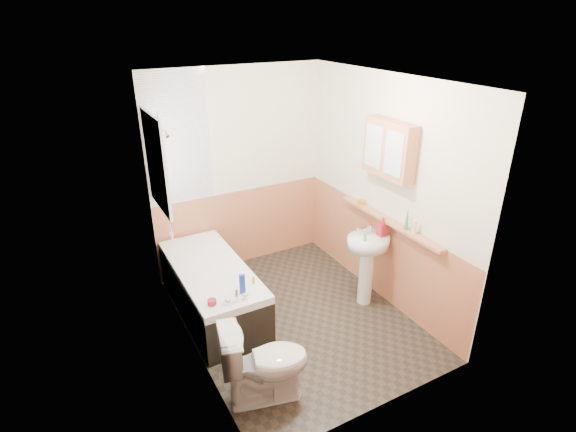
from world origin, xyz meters
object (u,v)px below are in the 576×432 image
(sink, at_px, (367,256))
(medicine_cabinet, at_px, (389,149))
(toilet, at_px, (265,363))
(bathtub, at_px, (212,288))
(pine_shelf, at_px, (389,221))

(sink, xyz_separation_m, medicine_cabinet, (0.17, 0.01, 1.18))
(toilet, distance_m, medicine_cabinet, 2.38)
(medicine_cabinet, bearing_deg, bathtub, 159.47)
(toilet, xyz_separation_m, medicine_cabinet, (1.77, 0.72, 1.41))
(toilet, bearing_deg, bathtub, 13.01)
(sink, bearing_deg, bathtub, 142.79)
(sink, bearing_deg, medicine_cabinet, -12.62)
(bathtub, height_order, pine_shelf, pine_shelf)
(sink, distance_m, pine_shelf, 0.45)
(bathtub, relative_size, medicine_cabinet, 2.57)
(pine_shelf, bearing_deg, sink, 161.92)
(pine_shelf, bearing_deg, bathtub, 157.78)
(bathtub, relative_size, toilet, 2.20)
(toilet, xyz_separation_m, sink, (1.60, 0.71, 0.23))
(bathtub, distance_m, medicine_cabinet, 2.38)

